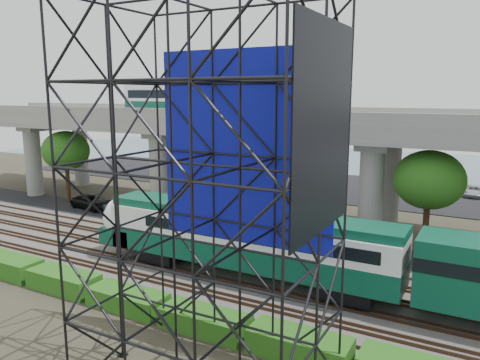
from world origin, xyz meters
The scene contains 13 objects.
ground centered at (0.00, 0.00, 0.00)m, with size 140.00×140.00×0.00m, color #474233.
ballast_bed centered at (0.00, 2.00, 0.10)m, with size 90.00×12.00×0.20m, color slate.
service_road centered at (0.00, 10.50, 0.04)m, with size 90.00×5.00×0.08m, color black.
parking_lot centered at (0.00, 34.00, 0.04)m, with size 90.00×18.00×0.08m, color black.
harbor_water centered at (0.00, 56.00, 0.01)m, with size 140.00×40.00×0.03m, color #455771.
rail_tracks centered at (0.00, 2.00, 0.28)m, with size 90.00×9.52×0.16m.
commuter_train centered at (7.00, 2.00, 2.88)m, with size 29.30×3.06×4.30m.
overpass centered at (-0.73, 16.00, 8.21)m, with size 80.00×12.00×12.40m.
scaffold_tower centered at (8.53, -7.98, 7.47)m, with size 9.36×6.36×15.00m.
hedge_strip centered at (1.01, -4.30, 0.56)m, with size 34.60×1.80×1.20m.
trees centered at (-4.67, 16.17, 5.57)m, with size 40.94×16.94×7.69m.
suv centered at (-17.32, 10.94, 0.78)m, with size 2.33×5.05×1.40m, color black.
parked_cars centered at (0.65, 33.76, 0.67)m, with size 37.34×9.46×1.29m.
Camera 1 is at (17.85, -22.29, 11.61)m, focal length 35.00 mm.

